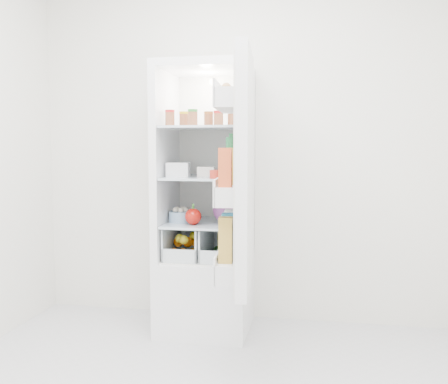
% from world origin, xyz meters
% --- Properties ---
extents(room_walls, '(3.02, 3.02, 2.61)m').
position_xyz_m(room_walls, '(0.00, 0.00, 1.59)').
color(room_walls, white).
rests_on(room_walls, ground).
extents(refrigerator, '(0.60, 0.60, 1.80)m').
position_xyz_m(refrigerator, '(-0.20, 1.25, 0.67)').
color(refrigerator, white).
rests_on(refrigerator, ground).
extents(shelf_low, '(0.49, 0.53, 0.01)m').
position_xyz_m(shelf_low, '(-0.20, 1.19, 0.74)').
color(shelf_low, silver).
rests_on(shelf_low, refrigerator).
extents(shelf_mid, '(0.49, 0.53, 0.02)m').
position_xyz_m(shelf_mid, '(-0.20, 1.19, 1.05)').
color(shelf_mid, silver).
rests_on(shelf_mid, refrigerator).
extents(shelf_top, '(0.49, 0.53, 0.02)m').
position_xyz_m(shelf_top, '(-0.20, 1.19, 1.38)').
color(shelf_top, silver).
rests_on(shelf_top, refrigerator).
extents(crisper_left, '(0.23, 0.46, 0.22)m').
position_xyz_m(crisper_left, '(-0.32, 1.19, 0.61)').
color(crisper_left, silver).
rests_on(crisper_left, refrigerator).
extents(crisper_right, '(0.23, 0.46, 0.22)m').
position_xyz_m(crisper_right, '(-0.08, 1.19, 0.61)').
color(crisper_right, silver).
rests_on(crisper_right, refrigerator).
extents(condiment_jars, '(0.46, 0.16, 0.08)m').
position_xyz_m(condiment_jars, '(-0.20, 1.07, 1.43)').
color(condiment_jars, '#B21919').
rests_on(condiment_jars, shelf_top).
extents(squeeze_bottle, '(0.05, 0.05, 0.17)m').
position_xyz_m(squeeze_bottle, '(-0.04, 1.24, 1.47)').
color(squeeze_bottle, white).
rests_on(squeeze_bottle, shelf_top).
extents(tub_white, '(0.16, 0.16, 0.09)m').
position_xyz_m(tub_white, '(-0.36, 1.12, 1.10)').
color(tub_white, silver).
rests_on(tub_white, shelf_mid).
extents(tub_cream, '(0.12, 0.12, 0.06)m').
position_xyz_m(tub_cream, '(-0.19, 1.18, 1.09)').
color(tub_cream, white).
rests_on(tub_cream, shelf_mid).
extents(tin_red, '(0.09, 0.09, 0.05)m').
position_xyz_m(tin_red, '(-0.08, 0.97, 1.08)').
color(tin_red, red).
rests_on(tin_red, shelf_mid).
extents(red_cabbage, '(0.18, 0.18, 0.18)m').
position_xyz_m(red_cabbage, '(-0.05, 1.15, 0.84)').
color(red_cabbage, '#5F2057').
rests_on(red_cabbage, shelf_low).
extents(bell_pepper, '(0.11, 0.11, 0.11)m').
position_xyz_m(bell_pepper, '(-0.25, 1.06, 0.80)').
color(bell_pepper, '#B3130B').
rests_on(bell_pepper, shelf_low).
extents(mushroom_bowl, '(0.15, 0.15, 0.07)m').
position_xyz_m(mushroom_bowl, '(-0.36, 1.15, 0.78)').
color(mushroom_bowl, '#8BADD0').
rests_on(mushroom_bowl, shelf_low).
extents(salad_bag, '(0.11, 0.11, 0.11)m').
position_xyz_m(salad_bag, '(-0.02, 1.09, 0.80)').
color(salad_bag, '#96B487').
rests_on(salad_bag, shelf_low).
extents(citrus_pile, '(0.20, 0.24, 0.16)m').
position_xyz_m(citrus_pile, '(-0.32, 1.13, 0.59)').
color(citrus_pile, orange).
rests_on(citrus_pile, refrigerator).
extents(veg_pile, '(0.16, 0.30, 0.10)m').
position_xyz_m(veg_pile, '(-0.07, 1.18, 0.56)').
color(veg_pile, '#214C19').
rests_on(veg_pile, refrigerator).
extents(fridge_door, '(0.21, 0.60, 1.30)m').
position_xyz_m(fridge_door, '(0.13, 0.61, 1.09)').
color(fridge_door, white).
rests_on(fridge_door, refrigerator).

